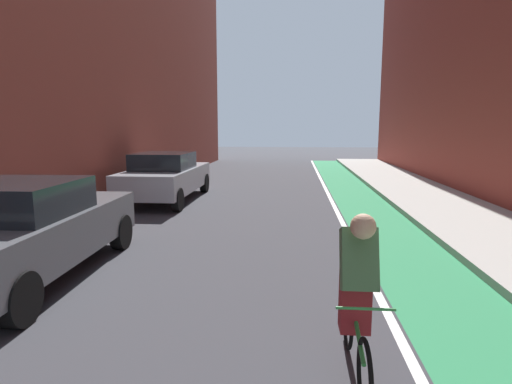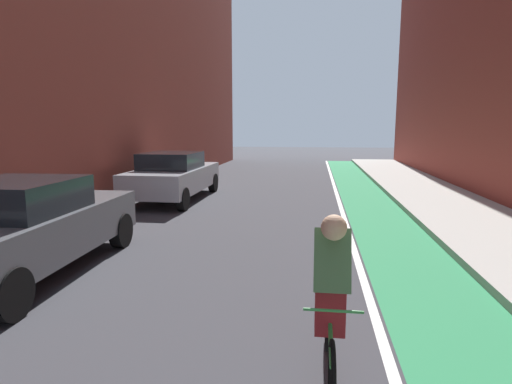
# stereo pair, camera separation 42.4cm
# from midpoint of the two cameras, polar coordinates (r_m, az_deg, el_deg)

# --- Properties ---
(ground_plane) EXTENTS (80.29, 80.29, 0.00)m
(ground_plane) POSITION_cam_midpoint_polar(r_m,az_deg,el_deg) (9.50, -0.13, -5.28)
(ground_plane) COLOR #38383D
(bike_lane_paint) EXTENTS (1.60, 36.50, 0.00)m
(bike_lane_paint) POSITION_cam_midpoint_polar(r_m,az_deg,el_deg) (11.52, 17.33, -3.18)
(bike_lane_paint) COLOR #2D8451
(bike_lane_paint) RESTS_ON ground
(lane_divider_stripe) EXTENTS (0.12, 36.50, 0.00)m
(lane_divider_stripe) POSITION_cam_midpoint_polar(r_m,az_deg,el_deg) (11.40, 12.86, -3.11)
(lane_divider_stripe) COLOR white
(lane_divider_stripe) RESTS_ON ground
(sidewalk_right) EXTENTS (2.79, 36.50, 0.14)m
(sidewalk_right) POSITION_cam_midpoint_polar(r_m,az_deg,el_deg) (12.06, 27.72, -2.93)
(sidewalk_right) COLOR #A8A59E
(sidewalk_right) RESTS_ON ground
(parked_sedan_gray) EXTENTS (1.99, 4.33, 1.53)m
(parked_sedan_gray) POSITION_cam_midpoint_polar(r_m,az_deg,el_deg) (7.39, -27.47, -4.16)
(parked_sedan_gray) COLOR #595B60
(parked_sedan_gray) RESTS_ON ground
(parked_sedan_silver) EXTENTS (1.90, 4.64, 1.53)m
(parked_sedan_silver) POSITION_cam_midpoint_polar(r_m,az_deg,el_deg) (13.60, -10.27, 2.23)
(parked_sedan_silver) COLOR #9EA0A8
(parked_sedan_silver) RESTS_ON ground
(cyclist_mid) EXTENTS (0.48, 1.68, 1.59)m
(cyclist_mid) POSITION_cam_midpoint_polar(r_m,az_deg,el_deg) (4.01, 13.24, -13.58)
(cyclist_mid) COLOR black
(cyclist_mid) RESTS_ON ground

